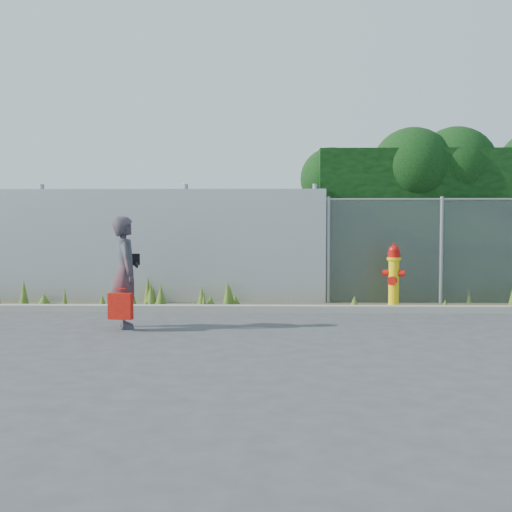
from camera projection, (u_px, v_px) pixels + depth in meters
The scene contains 10 objects.
ground at pixel (274, 330), 9.33m from camera, with size 80.00×80.00×0.00m, color #3C3C3E.
curb at pixel (274, 309), 11.13m from camera, with size 16.00×0.22×0.12m, color gray.
weed_strip at pixel (223, 300), 11.80m from camera, with size 16.00×1.32×0.52m.
corrugated_fence at pixel (105, 246), 12.35m from camera, with size 8.50×0.21×2.30m.
chainlink_fence at pixel (497, 250), 12.18m from camera, with size 6.50×0.07×2.05m.
hedge at pixel (484, 204), 13.13m from camera, with size 7.65×1.93×3.51m.
fire_hydrant at pixel (394, 277), 11.53m from camera, with size 0.40×0.35×1.18m.
woman at pixel (125, 272), 9.45m from camera, with size 0.60×0.39×1.65m, color #0D4D56.
red_tote_bag at pixel (121, 306), 9.18m from camera, with size 0.34×0.13×0.45m.
black_shoulder_bag at pixel (132, 259), 9.58m from camera, with size 0.23×0.10×0.17m.
Camera 1 is at (-0.07, -9.27, 1.56)m, focal length 45.00 mm.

